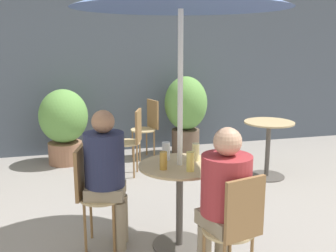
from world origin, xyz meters
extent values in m
plane|color=gray|center=(0.00, 0.00, 0.00)|extent=(20.00, 20.00, 0.00)
cube|color=#4C5666|center=(0.00, 3.24, 1.50)|extent=(10.00, 0.06, 3.00)
cylinder|color=#514C47|center=(-0.02, -0.01, 0.01)|extent=(0.47, 0.47, 0.01)
cylinder|color=#514C47|center=(-0.02, -0.01, 0.37)|extent=(0.06, 0.06, 0.71)
cylinder|color=tan|center=(-0.02, -0.01, 0.74)|extent=(0.70, 0.70, 0.02)
cylinder|color=#514C47|center=(1.59, 1.43, 0.01)|extent=(0.47, 0.47, 0.01)
cylinder|color=#514C47|center=(1.59, 1.43, 0.37)|extent=(0.06, 0.06, 0.71)
cylinder|color=tan|center=(1.59, 1.43, 0.74)|extent=(0.64, 0.64, 0.02)
cylinder|color=tan|center=(-0.68, 0.17, 0.45)|extent=(0.38, 0.38, 0.02)
cylinder|color=olive|center=(-0.76, 0.32, 0.22)|extent=(0.02, 0.02, 0.44)
cylinder|color=olive|center=(-0.83, 0.08, 0.22)|extent=(0.02, 0.02, 0.44)
cylinder|color=olive|center=(-0.53, 0.26, 0.22)|extent=(0.02, 0.02, 0.44)
cylinder|color=olive|center=(-0.59, 0.02, 0.22)|extent=(0.02, 0.02, 0.44)
cube|color=olive|center=(-0.84, 0.21, 0.67)|extent=(0.11, 0.32, 0.43)
cylinder|color=tan|center=(0.15, -0.66, 0.45)|extent=(0.38, 0.38, 0.02)
cylinder|color=olive|center=(0.24, -0.51, 0.22)|extent=(0.02, 0.02, 0.44)
cube|color=olive|center=(0.19, -0.83, 0.67)|extent=(0.32, 0.11, 0.43)
cylinder|color=tan|center=(-0.19, 1.97, 0.45)|extent=(0.38, 0.38, 0.02)
cylinder|color=olive|center=(-0.12, 1.81, 0.22)|extent=(0.02, 0.02, 0.44)
cylinder|color=olive|center=(-0.04, 2.04, 0.22)|extent=(0.02, 0.02, 0.44)
cylinder|color=olive|center=(-0.35, 1.90, 0.22)|extent=(0.02, 0.02, 0.44)
cylinder|color=olive|center=(-0.27, 2.13, 0.22)|extent=(0.02, 0.02, 0.44)
cube|color=olive|center=(-0.03, 1.91, 0.67)|extent=(0.14, 0.31, 0.43)
cylinder|color=tan|center=(0.17, 2.66, 0.45)|extent=(0.38, 0.38, 0.02)
cylinder|color=olive|center=(0.32, 2.58, 0.22)|extent=(0.02, 0.02, 0.44)
cylinder|color=olive|center=(0.25, 2.81, 0.22)|extent=(0.02, 0.02, 0.44)
cylinder|color=olive|center=(0.09, 2.51, 0.22)|extent=(0.02, 0.02, 0.44)
cylinder|color=olive|center=(0.02, 2.74, 0.22)|extent=(0.02, 0.02, 0.44)
cube|color=olive|center=(0.33, 2.71, 0.67)|extent=(0.12, 0.31, 0.43)
cylinder|color=gray|center=(-0.54, 0.05, 0.22)|extent=(0.10, 0.10, 0.43)
cylinder|color=gray|center=(-0.49, 0.20, 0.22)|extent=(0.10, 0.10, 0.43)
cube|color=gray|center=(-0.64, 0.16, 0.51)|extent=(0.39, 0.36, 0.10)
cylinder|color=#232847|center=(-0.64, 0.16, 0.79)|extent=(0.34, 0.34, 0.46)
sphere|color=#9E7051|center=(-0.64, 0.16, 1.12)|extent=(0.19, 0.19, 0.19)
cylinder|color=gray|center=(0.18, -0.47, 0.22)|extent=(0.11, 0.11, 0.43)
cylinder|color=gray|center=(0.03, -0.52, 0.22)|extent=(0.11, 0.11, 0.43)
cube|color=gray|center=(0.14, -0.62, 0.51)|extent=(0.38, 0.41, 0.11)
cylinder|color=#9E2D33|center=(0.14, -0.62, 0.78)|extent=(0.36, 0.36, 0.43)
sphere|color=tan|center=(0.14, -0.62, 1.09)|extent=(0.20, 0.20, 0.20)
cylinder|color=#B28433|center=(-0.19, -0.09, 0.82)|extent=(0.06, 0.06, 0.15)
cylinder|color=#DBC65B|center=(0.01, -0.19, 0.83)|extent=(0.06, 0.06, 0.16)
cylinder|color=beige|center=(0.14, 0.07, 0.82)|extent=(0.06, 0.06, 0.15)
cylinder|color=silver|center=(-0.10, 0.16, 0.82)|extent=(0.07, 0.07, 0.16)
cylinder|color=#93664C|center=(-0.99, 2.71, 0.16)|extent=(0.49, 0.49, 0.31)
ellipsoid|color=#609947|center=(-0.99, 2.71, 0.70)|extent=(0.70, 0.70, 0.78)
cylinder|color=brown|center=(0.86, 2.71, 0.20)|extent=(0.43, 0.43, 0.41)
ellipsoid|color=#609947|center=(0.86, 2.71, 0.82)|extent=(0.66, 0.66, 0.83)
cylinder|color=silver|center=(-0.02, -0.01, 1.15)|extent=(0.04, 0.04, 2.29)
camera|label=1|loc=(-0.91, -3.05, 1.77)|focal=42.00mm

